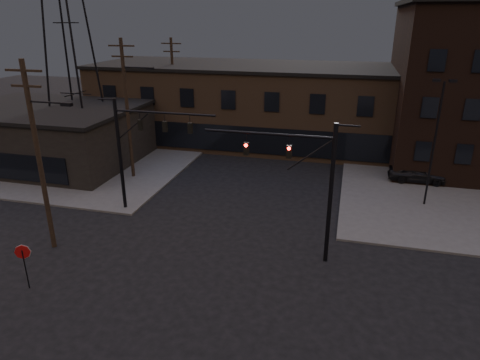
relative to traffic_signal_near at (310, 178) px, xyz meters
name	(u,v)px	position (x,y,z in m)	size (l,w,h in m)	color
ground	(190,289)	(-5.36, -4.50, -4.93)	(140.00, 140.00, 0.00)	black
sidewalk_nw	(73,143)	(-27.36, 17.50, -4.86)	(30.00, 30.00, 0.15)	#474744
building_row	(282,107)	(-5.36, 23.50, -0.93)	(40.00, 12.00, 8.00)	brown
building_left	(50,136)	(-25.36, 11.50, -2.43)	(16.00, 12.00, 5.00)	black
traffic_signal_near	(310,178)	(0.00, 0.00, 0.00)	(7.12, 0.24, 8.00)	black
traffic_signal_far	(136,143)	(-12.07, 3.50, 0.08)	(7.12, 0.24, 8.00)	black
stop_sign	(23,257)	(-13.36, -6.49, -3.09)	(0.72, 0.33, 2.48)	black
utility_pole_near	(39,154)	(-14.79, -2.50, 0.94)	(3.70, 0.28, 11.00)	black
utility_pole_mid	(128,107)	(-15.79, 9.50, 1.19)	(3.70, 0.28, 11.50)	black
utility_pole_far	(174,88)	(-16.86, 21.50, 0.85)	(2.20, 0.28, 11.00)	black
transmission_tower	(66,23)	(-23.36, 13.50, 7.57)	(7.00, 7.00, 25.00)	black
lot_light_a	(436,133)	(7.64, 9.50, 0.58)	(1.50, 0.28, 9.14)	black
parked_car_lot_a	(417,173)	(7.59, 14.16, -4.01)	(1.82, 4.53, 1.54)	black
parked_car_lot_b	(406,152)	(7.28, 20.24, -4.10)	(1.92, 4.72, 1.37)	silver
car_crossing	(278,142)	(-5.22, 21.03, -4.12)	(1.71, 4.90, 1.62)	black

